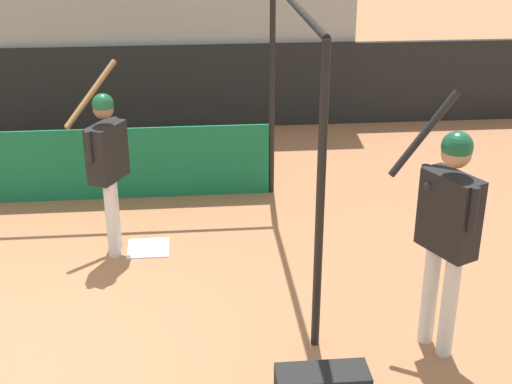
% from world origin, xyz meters
% --- Properties ---
extents(ground_plane, '(60.00, 60.00, 0.00)m').
position_xyz_m(ground_plane, '(0.00, 0.00, 0.00)').
color(ground_plane, '#9E6642').
extents(outfield_wall, '(24.00, 0.12, 1.32)m').
position_xyz_m(outfield_wall, '(0.00, 6.12, 0.66)').
color(outfield_wall, black).
rests_on(outfield_wall, ground).
extents(bleacher_section, '(8.15, 4.00, 3.40)m').
position_xyz_m(bleacher_section, '(0.00, 8.18, 1.70)').
color(bleacher_section, '#9E9E99').
rests_on(bleacher_section, ground).
extents(batting_cage, '(3.69, 3.38, 2.63)m').
position_xyz_m(batting_cage, '(0.60, 2.66, 1.15)').
color(batting_cage, black).
rests_on(batting_cage, ground).
extents(home_plate, '(0.44, 0.44, 0.02)m').
position_xyz_m(home_plate, '(0.92, 1.92, 0.01)').
color(home_plate, white).
rests_on(home_plate, ground).
extents(player_batter, '(0.63, 0.98, 1.92)m').
position_xyz_m(player_batter, '(0.56, 1.93, 1.05)').
color(player_batter, silver).
rests_on(player_batter, ground).
extents(player_waiting, '(0.62, 0.66, 2.15)m').
position_xyz_m(player_waiting, '(3.41, -0.10, 1.19)').
color(player_waiting, silver).
rests_on(player_waiting, ground).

